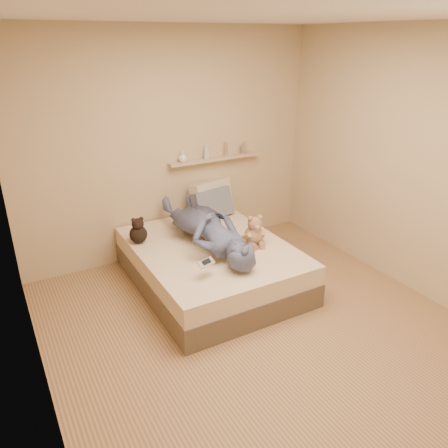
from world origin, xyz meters
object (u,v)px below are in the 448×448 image
person (207,228)px  pillow_cream (212,197)px  teddy_bear (254,233)px  game_console (206,263)px  dark_plush (138,232)px  wall_shelf (215,159)px  pillow_grey (213,204)px  bed (211,265)px

person → pillow_cream: bearing=-120.4°
teddy_bear → game_console: bearing=-154.6°
pillow_cream → dark_plush: bearing=-160.2°
dark_plush → wall_shelf: size_ratio=0.24×
pillow_grey → wall_shelf: (0.16, 0.22, 0.48)m
bed → pillow_grey: pillow_grey is taller
pillow_cream → pillow_grey: pillow_cream is taller
person → wall_shelf: wall_shelf is taller
pillow_cream → bed: bearing=-118.5°
person → game_console: bearing=62.5°
bed → wall_shelf: bearing=58.8°
person → wall_shelf: (0.57, 0.86, 0.46)m
teddy_bear → pillow_grey: size_ratio=0.67×
game_console → pillow_cream: (0.79, 1.39, 0.05)m
teddy_bear → person: person is taller
dark_plush → wall_shelf: bearing=21.6°
teddy_bear → dark_plush: teddy_bear is taller
bed → person: size_ratio=1.19×
bed → pillow_cream: bearing=61.5°
game_console → pillow_cream: pillow_cream is taller
bed → dark_plush: size_ratio=6.52×
dark_plush → pillow_grey: 1.05m
person → teddy_bear: bearing=150.3°
pillow_cream → pillow_grey: bearing=-113.8°
bed → wall_shelf: wall_shelf is taller
bed → dark_plush: bearing=145.0°
wall_shelf → person: bearing=-123.4°
person → pillow_grey: bearing=-121.9°
game_console → pillow_grey: pillow_grey is taller
game_console → pillow_cream: size_ratio=0.33×
bed → game_console: size_ratio=10.58×
bed → person: person is taller
teddy_bear → wall_shelf: wall_shelf is taller
teddy_bear → pillow_cream: bearing=87.7°
teddy_bear → pillow_grey: (-0.02, 0.89, 0.03)m
game_console → dark_plush: bearing=106.2°
bed → pillow_cream: pillow_cream is taller
teddy_bear → bed: bearing=153.9°
teddy_bear → person: 0.50m
game_console → person: 0.69m
game_console → teddy_bear: (0.75, 0.36, -0.01)m
bed → person: 0.42m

